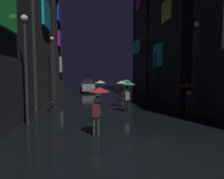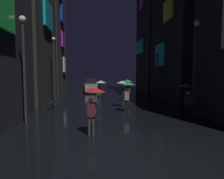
# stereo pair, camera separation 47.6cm
# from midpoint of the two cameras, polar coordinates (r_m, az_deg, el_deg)

# --- Properties ---
(ground_plane) EXTENTS (120.00, 120.00, 0.00)m
(ground_plane) POSITION_cam_midpoint_polar(r_m,az_deg,el_deg) (6.90, 8.51, -18.67)
(ground_plane) COLOR black
(building_left_far) EXTENTS (4.25, 8.36, 16.91)m
(building_left_far) POSITION_cam_midpoint_polar(r_m,az_deg,el_deg) (29.38, -19.49, 15.73)
(building_left_far) COLOR #33302D
(building_left_far) RESTS_ON ground
(building_right_mid) EXTENTS (4.25, 8.23, 15.63)m
(building_right_mid) POSITION_cam_midpoint_polar(r_m,az_deg,el_deg) (21.91, 18.52, 17.94)
(building_right_mid) COLOR black
(building_right_mid) RESTS_ON ground
(building_right_far) EXTENTS (4.25, 7.00, 18.46)m
(building_right_far) POSITION_cam_midpoint_polar(r_m,az_deg,el_deg) (29.81, 11.13, 17.26)
(building_right_far) COLOR #232328
(building_right_far) RESTS_ON ground
(pedestrian_far_right_green) EXTENTS (0.90, 0.90, 2.12)m
(pedestrian_far_right_green) POSITION_cam_midpoint_polar(r_m,az_deg,el_deg) (19.01, 3.41, 1.54)
(pedestrian_far_right_green) COLOR black
(pedestrian_far_right_green) RESTS_ON ground
(pedestrian_midstreet_centre_clear) EXTENTS (0.90, 0.90, 2.12)m
(pedestrian_midstreet_centre_clear) POSITION_cam_midpoint_polar(r_m,az_deg,el_deg) (16.46, -4.41, 1.03)
(pedestrian_midstreet_centre_clear) COLOR #2D2D38
(pedestrian_midstreet_centre_clear) RESTS_ON ground
(pedestrian_near_crossing_green) EXTENTS (0.90, 0.90, 2.12)m
(pedestrian_near_crossing_green) POSITION_cam_midpoint_polar(r_m,az_deg,el_deg) (13.90, 3.75, 0.35)
(pedestrian_near_crossing_green) COLOR black
(pedestrian_near_crossing_green) RESTS_ON ground
(pedestrian_foreground_right_red) EXTENTS (0.90, 0.90, 2.12)m
(pedestrian_foreground_right_red) POSITION_cam_midpoint_polar(r_m,az_deg,el_deg) (8.65, -5.47, -2.35)
(pedestrian_foreground_right_red) COLOR #38332D
(pedestrian_foreground_right_red) RESTS_ON ground
(pedestrian_foreground_left_clear) EXTENTS (0.90, 0.90, 2.12)m
(pedestrian_foreground_left_clear) POSITION_cam_midpoint_polar(r_m,az_deg,el_deg) (15.93, 2.19, 0.92)
(pedestrian_foreground_left_clear) COLOR #2D2D38
(pedestrian_foreground_left_clear) RESTS_ON ground
(pedestrian_midstreet_left_red) EXTENTS (0.90, 0.90, 2.12)m
(pedestrian_midstreet_left_red) POSITION_cam_midpoint_polar(r_m,az_deg,el_deg) (12.67, 19.77, -0.35)
(pedestrian_midstreet_left_red) COLOR black
(pedestrian_midstreet_left_red) RESTS_ON ground
(bicycle_parked_at_storefront) EXTENTS (0.24, 1.82, 0.96)m
(bicycle_parked_at_storefront) POSITION_cam_midpoint_polar(r_m,az_deg,el_deg) (15.89, -17.83, -3.97)
(bicycle_parked_at_storefront) COLOR black
(bicycle_parked_at_storefront) RESTS_ON ground
(car_distant) EXTENTS (2.39, 4.22, 1.92)m
(car_distant) POSITION_cam_midpoint_polar(r_m,az_deg,el_deg) (28.48, -7.45, 1.08)
(car_distant) COLOR #99999E
(car_distant) RESTS_ON ground
(streetlamp_left_near) EXTENTS (0.36, 0.36, 5.62)m
(streetlamp_left_near) POSITION_cam_midpoint_polar(r_m,az_deg,el_deg) (11.20, -24.59, 8.26)
(streetlamp_left_near) COLOR #2D2D33
(streetlamp_left_near) RESTS_ON ground
(streetlamp_right_far) EXTENTS (0.36, 0.36, 5.10)m
(streetlamp_right_far) POSITION_cam_midpoint_polar(r_m,az_deg,el_deg) (20.62, 11.58, 6.02)
(streetlamp_right_far) COLOR #2D2D33
(streetlamp_right_far) RESTS_ON ground
(streetlamp_left_far) EXTENTS (0.36, 0.36, 6.03)m
(streetlamp_left_far) POSITION_cam_midpoint_polar(r_m,az_deg,el_deg) (19.44, -17.35, 7.47)
(streetlamp_left_far) COLOR #2D2D33
(streetlamp_left_far) RESTS_ON ground
(streetlamp_right_near) EXTENTS (0.36, 0.36, 5.97)m
(streetlamp_right_near) POSITION_cam_midpoint_polar(r_m,az_deg,el_deg) (13.85, 21.93, 8.40)
(streetlamp_right_near) COLOR #2D2D33
(streetlamp_right_near) RESTS_ON ground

